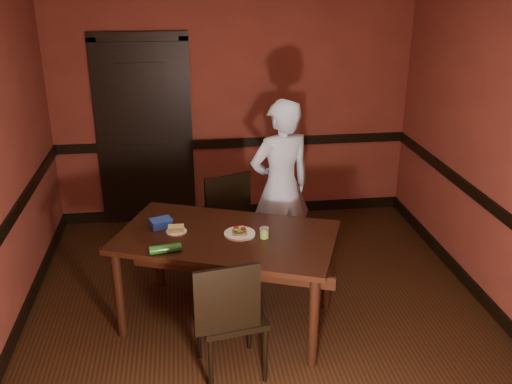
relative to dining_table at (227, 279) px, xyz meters
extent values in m
cube|color=black|center=(0.27, -0.08, -0.40)|extent=(4.00, 4.50, 0.01)
cube|color=maroon|center=(0.27, 2.17, 0.95)|extent=(4.00, 0.02, 2.70)
cube|color=maroon|center=(0.27, -2.33, 0.95)|extent=(4.00, 0.02, 2.70)
cube|color=maroon|center=(2.27, -0.08, 0.95)|extent=(0.02, 4.50, 2.70)
cube|color=black|center=(0.27, 2.15, 0.50)|extent=(4.00, 0.03, 0.10)
cube|color=black|center=(2.26, -0.08, 0.50)|extent=(0.03, 4.50, 0.10)
cube|color=black|center=(0.27, 2.15, -0.34)|extent=(4.00, 0.03, 0.12)
cube|color=black|center=(-1.71, -0.08, -0.34)|extent=(0.03, 4.50, 0.12)
cube|color=black|center=(2.26, -0.08, -0.34)|extent=(0.03, 4.50, 0.12)
cube|color=black|center=(-0.73, 2.13, 0.62)|extent=(0.85, 0.04, 2.05)
cube|color=black|center=(-1.20, 2.15, 0.62)|extent=(0.10, 0.06, 2.15)
cube|color=black|center=(-0.25, 2.15, 0.62)|extent=(0.10, 0.06, 2.15)
cube|color=black|center=(-0.73, 2.15, 1.70)|extent=(1.05, 0.06, 0.10)
cube|color=black|center=(0.00, 0.00, 0.00)|extent=(1.95, 1.52, 0.80)
imported|color=silver|center=(0.59, 0.86, 0.44)|extent=(0.71, 0.56, 1.69)
cylinder|color=white|center=(0.11, -0.01, 0.41)|extent=(0.25, 0.25, 0.01)
cube|color=#A67F50|center=(0.11, -0.01, 0.42)|extent=(0.12, 0.11, 0.02)
ellipsoid|color=#448C2D|center=(0.11, -0.01, 0.44)|extent=(0.11, 0.10, 0.02)
cylinder|color=#B60C1B|center=(0.08, 0.01, 0.46)|extent=(0.04, 0.04, 0.01)
cylinder|color=#B60C1B|center=(0.13, -0.02, 0.46)|extent=(0.04, 0.04, 0.01)
cylinder|color=#A3C66B|center=(0.08, -0.03, 0.46)|extent=(0.03, 0.03, 0.01)
cylinder|color=#A3C66B|center=(0.13, 0.01, 0.46)|extent=(0.03, 0.03, 0.01)
cylinder|color=#A3C66B|center=(0.11, -0.01, 0.46)|extent=(0.03, 0.03, 0.01)
cylinder|color=olive|center=(0.29, -0.09, 0.44)|extent=(0.07, 0.07, 0.07)
cylinder|color=beige|center=(0.29, -0.09, 0.48)|extent=(0.07, 0.07, 0.01)
cylinder|color=white|center=(-0.40, 0.11, 0.41)|extent=(0.17, 0.17, 0.01)
cube|color=#DCD577|center=(-0.40, 0.11, 0.43)|extent=(0.13, 0.08, 0.04)
cube|color=blue|center=(-0.52, 0.21, 0.43)|extent=(0.19, 0.16, 0.06)
cube|color=blue|center=(-0.52, 0.21, 0.47)|extent=(0.20, 0.17, 0.01)
cylinder|color=#134914|center=(-0.48, -0.24, 0.43)|extent=(0.24, 0.10, 0.07)
camera|label=1|loc=(-0.30, -4.07, 2.42)|focal=40.00mm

